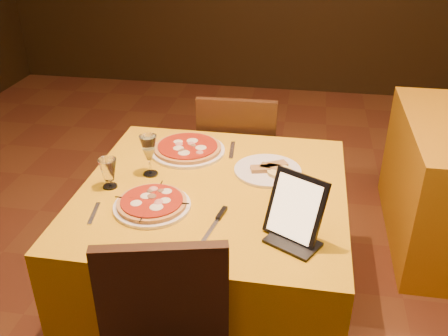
% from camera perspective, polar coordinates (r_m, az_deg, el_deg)
% --- Properties ---
extents(main_table, '(1.10, 1.10, 0.75)m').
position_cam_1_polar(main_table, '(2.31, -1.16, -10.28)').
color(main_table, '#D99D0D').
rests_on(main_table, floor).
extents(chair_main_far, '(0.42, 0.42, 0.91)m').
position_cam_1_polar(chair_main_far, '(2.93, 1.78, 0.77)').
color(chair_main_far, black).
rests_on(chair_main_far, floor).
extents(pizza_near, '(0.30, 0.30, 0.03)m').
position_cam_1_polar(pizza_near, '(1.98, -8.22, -4.12)').
color(pizza_near, white).
rests_on(pizza_near, main_table).
extents(pizza_far, '(0.35, 0.35, 0.03)m').
position_cam_1_polar(pizza_far, '(2.38, -4.17, 2.16)').
color(pizza_far, white).
rests_on(pizza_far, main_table).
extents(cutlet_dish, '(0.30, 0.30, 0.03)m').
position_cam_1_polar(cutlet_dish, '(2.21, 5.01, -0.14)').
color(cutlet_dish, white).
rests_on(cutlet_dish, main_table).
extents(wine_glass, '(0.09, 0.09, 0.19)m').
position_cam_1_polar(wine_glass, '(2.17, -8.54, 1.46)').
color(wine_glass, '#D7DA7C').
rests_on(wine_glass, main_table).
extents(water_glass, '(0.08, 0.08, 0.13)m').
position_cam_1_polar(water_glass, '(2.12, -13.05, -0.61)').
color(water_glass, silver).
rests_on(water_glass, main_table).
extents(tablet, '(0.23, 0.19, 0.24)m').
position_cam_1_polar(tablet, '(1.76, 8.17, -4.51)').
color(tablet, black).
rests_on(tablet, main_table).
extents(knife, '(0.06, 0.21, 0.01)m').
position_cam_1_polar(knife, '(1.85, -1.22, -6.68)').
color(knife, '#AAABB1').
rests_on(knife, main_table).
extents(fork_near, '(0.04, 0.15, 0.01)m').
position_cam_1_polar(fork_near, '(1.99, -14.63, -5.04)').
color(fork_near, '#B4B4BB').
rests_on(fork_near, main_table).
extents(fork_far, '(0.04, 0.18, 0.01)m').
position_cam_1_polar(fork_far, '(2.39, 0.92, 2.06)').
color(fork_far, silver).
rests_on(fork_far, main_table).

